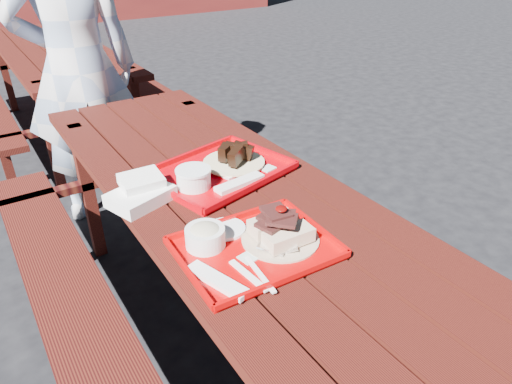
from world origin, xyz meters
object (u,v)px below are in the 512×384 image
near_tray (251,239)px  person (78,69)px  picnic_table_far (57,71)px  far_tray (219,170)px  picnic_table_near (234,236)px

near_tray → person: bearing=90.4°
picnic_table_far → far_tray: size_ratio=4.27×
picnic_table_near → person: bearing=95.6°
near_tray → far_tray: size_ratio=0.80×
picnic_table_far → near_tray: bearing=-92.3°
picnic_table_near → near_tray: bearing=-111.7°
picnic_table_near → picnic_table_far: same height
picnic_table_far → near_tray: 3.12m
near_tray → far_tray: bearing=71.8°
picnic_table_near → person: (-0.14, 1.41, 0.34)m
far_tray → picnic_table_far: bearing=90.5°
picnic_table_near → far_tray: far_tray is taller
near_tray → far_tray: (0.15, 0.45, -0.01)m
picnic_table_near → person: size_ratio=1.34×
person → picnic_table_near: bearing=105.5°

